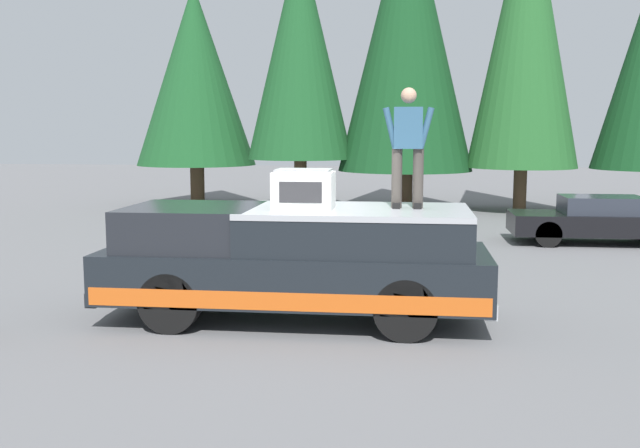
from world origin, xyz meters
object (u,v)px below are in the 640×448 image
Objects in this scene: parked_car_black at (598,220)px; compressor_unit at (304,189)px; pickup_truck at (296,261)px; person_on_truck_bed at (408,144)px.

compressor_unit is at bearing 143.02° from parked_car_black.
pickup_truck is 1.35× the size of parked_car_black.
person_on_truck_bed reaches higher than parked_car_black.
compressor_unit is 10.16m from parked_car_black.
pickup_truck is at bearing 43.06° from compressor_unit.
compressor_unit is at bearing 101.18° from person_on_truck_bed.
compressor_unit reaches higher than pickup_truck.
pickup_truck reaches higher than parked_car_black.
person_on_truck_bed is at bearing -85.29° from pickup_truck.
parked_car_black is at bearing -38.17° from pickup_truck.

